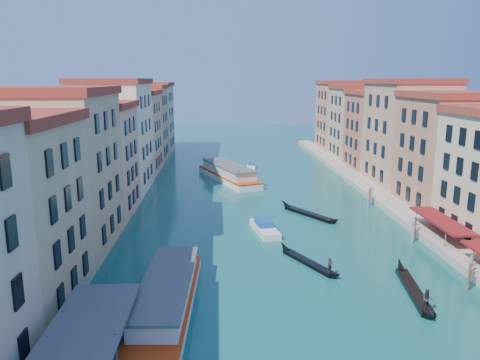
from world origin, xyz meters
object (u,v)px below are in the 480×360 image
object	(u,v)px
vaporetto_far	(228,173)
gondola_fore	(308,261)
gondola_right	(414,290)
vaporetto_near	(167,295)

from	to	relation	value
vaporetto_far	gondola_fore	world-z (taller)	vaporetto_far
gondola_fore	gondola_right	distance (m)	12.12
vaporetto_near	gondola_fore	size ratio (longest dim) A/B	1.93
gondola_fore	vaporetto_far	bearing A→B (deg)	72.80
gondola_fore	gondola_right	size ratio (longest dim) A/B	0.80
vaporetto_far	gondola_right	size ratio (longest dim) A/B	1.73
gondola_fore	gondola_right	bearing A→B (deg)	-69.19
vaporetto_near	gondola_right	bearing A→B (deg)	6.99
vaporetto_near	vaporetto_far	xyz separation A→B (m)	(6.89, 56.25, 0.16)
vaporetto_near	gondola_right	distance (m)	24.16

